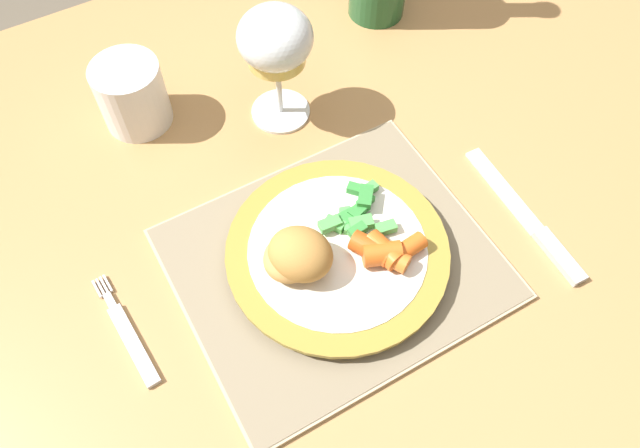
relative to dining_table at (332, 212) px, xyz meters
The scene contains 11 objects.
ground_plane 0.66m from the dining_table, ahead, with size 6.00×6.00×0.00m, color brown.
dining_table is the anchor object (origin of this frame).
placemat 0.15m from the dining_table, 119.52° to the right, with size 0.32×0.27×0.01m.
dinner_plate 0.15m from the dining_table, 117.93° to the right, with size 0.23×0.23×0.02m.
breaded_croquettes 0.19m from the dining_table, 135.09° to the right, with size 0.09×0.09×0.05m.
green_beans_pile 0.14m from the dining_table, 103.08° to the right, with size 0.08×0.08×0.02m.
glazed_carrots 0.18m from the dining_table, 97.37° to the right, with size 0.08×0.06×0.02m.
fork 0.30m from the dining_table, 164.71° to the right, with size 0.02×0.14×0.01m.
table_knife 0.24m from the dining_table, 47.79° to the right, with size 0.03×0.20×0.01m.
wine_glass 0.22m from the dining_table, 94.12° to the left, with size 0.08×0.08×0.15m.
drinking_cup 0.28m from the dining_table, 130.67° to the left, with size 0.08×0.08×0.08m.
Camera 1 is at (-0.23, -0.37, 1.32)m, focal length 35.00 mm.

